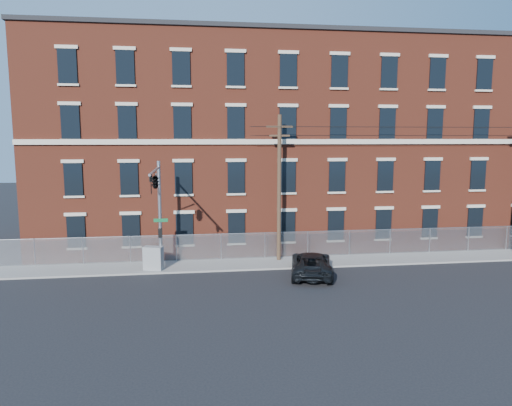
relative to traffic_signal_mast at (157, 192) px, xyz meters
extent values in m
plane|color=black|center=(6.00, -2.18, -5.39)|extent=(140.00, 140.00, 0.00)
cube|color=gray|center=(18.00, 2.82, -5.33)|extent=(65.00, 3.00, 0.12)
cube|color=maroon|center=(18.00, 11.82, 2.61)|extent=(55.00, 14.00, 16.00)
cube|color=black|center=(18.00, 11.82, 10.76)|extent=(55.30, 14.30, 0.30)
cube|color=beige|center=(18.00, 4.74, 2.91)|extent=(55.00, 0.18, 0.35)
cube|color=black|center=(-5.83, 4.76, -3.19)|extent=(1.20, 0.10, 2.20)
cube|color=black|center=(-5.83, 4.76, 0.41)|extent=(1.20, 0.10, 2.20)
cube|color=black|center=(-5.83, 4.76, 4.21)|extent=(1.20, 0.10, 2.20)
cube|color=black|center=(-5.83, 4.76, 7.81)|extent=(1.20, 0.10, 2.20)
cube|color=black|center=(-2.17, 4.76, -3.19)|extent=(1.20, 0.10, 2.20)
cube|color=black|center=(-2.17, 4.76, 0.41)|extent=(1.20, 0.10, 2.20)
cube|color=black|center=(-2.17, 4.76, 4.21)|extent=(1.20, 0.10, 2.20)
cube|color=black|center=(-2.17, 4.76, 7.81)|extent=(1.20, 0.10, 2.20)
cube|color=black|center=(1.50, 4.76, -3.19)|extent=(1.20, 0.10, 2.20)
cube|color=black|center=(1.50, 4.76, 0.41)|extent=(1.20, 0.10, 2.20)
cube|color=black|center=(1.50, 4.76, 4.21)|extent=(1.20, 0.10, 2.20)
cube|color=black|center=(1.50, 4.76, 7.81)|extent=(1.20, 0.10, 2.20)
cube|color=black|center=(5.17, 4.76, -3.19)|extent=(1.20, 0.10, 2.20)
cube|color=black|center=(5.17, 4.76, 0.41)|extent=(1.20, 0.10, 2.20)
cube|color=black|center=(5.17, 4.76, 4.21)|extent=(1.20, 0.10, 2.20)
cube|color=black|center=(5.17, 4.76, 7.81)|extent=(1.20, 0.10, 2.20)
cube|color=black|center=(8.83, 4.76, -3.19)|extent=(1.20, 0.10, 2.20)
cube|color=black|center=(8.83, 4.76, 0.41)|extent=(1.20, 0.10, 2.20)
cube|color=black|center=(8.83, 4.76, 4.21)|extent=(1.20, 0.10, 2.20)
cube|color=black|center=(8.83, 4.76, 7.81)|extent=(1.20, 0.10, 2.20)
cube|color=black|center=(12.50, 4.76, -3.19)|extent=(1.20, 0.10, 2.20)
cube|color=black|center=(12.50, 4.76, 0.41)|extent=(1.20, 0.10, 2.20)
cube|color=black|center=(12.50, 4.76, 4.21)|extent=(1.20, 0.10, 2.20)
cube|color=black|center=(12.50, 4.76, 7.81)|extent=(1.20, 0.10, 2.20)
cube|color=black|center=(16.17, 4.76, -3.19)|extent=(1.20, 0.10, 2.20)
cube|color=black|center=(16.17, 4.76, 0.41)|extent=(1.20, 0.10, 2.20)
cube|color=black|center=(16.17, 4.76, 4.21)|extent=(1.20, 0.10, 2.20)
cube|color=black|center=(16.17, 4.76, 7.81)|extent=(1.20, 0.10, 2.20)
cube|color=black|center=(19.83, 4.76, -3.19)|extent=(1.20, 0.10, 2.20)
cube|color=black|center=(19.83, 4.76, 0.41)|extent=(1.20, 0.10, 2.20)
cube|color=black|center=(19.83, 4.76, 4.21)|extent=(1.20, 0.10, 2.20)
cube|color=black|center=(19.83, 4.76, 7.81)|extent=(1.20, 0.10, 2.20)
cube|color=black|center=(23.50, 4.76, -3.19)|extent=(1.20, 0.10, 2.20)
cube|color=black|center=(23.50, 4.76, 0.41)|extent=(1.20, 0.10, 2.20)
cube|color=black|center=(23.50, 4.76, 4.21)|extent=(1.20, 0.10, 2.20)
cube|color=black|center=(23.50, 4.76, 7.81)|extent=(1.20, 0.10, 2.20)
cube|color=#A5A8AD|center=(18.00, 4.12, -4.37)|extent=(59.00, 0.02, 1.80)
cylinder|color=#9EA0A5|center=(18.00, 4.12, -3.47)|extent=(59.00, 0.04, 0.04)
cylinder|color=#9EA0A5|center=(-8.39, 4.12, -4.37)|extent=(0.06, 0.06, 1.85)
cylinder|color=#9EA0A5|center=(-5.29, 4.12, -4.37)|extent=(0.06, 0.06, 1.85)
cylinder|color=#9EA0A5|center=(-2.18, 4.12, -4.37)|extent=(0.06, 0.06, 1.85)
cylinder|color=#9EA0A5|center=(0.92, 4.12, -4.37)|extent=(0.06, 0.06, 1.85)
cylinder|color=#9EA0A5|center=(4.03, 4.12, -4.37)|extent=(0.06, 0.06, 1.85)
cylinder|color=#9EA0A5|center=(7.13, 4.12, -4.37)|extent=(0.06, 0.06, 1.85)
cylinder|color=#9EA0A5|center=(10.24, 4.12, -4.37)|extent=(0.06, 0.06, 1.85)
cylinder|color=#9EA0A5|center=(13.34, 4.12, -4.37)|extent=(0.06, 0.06, 1.85)
cylinder|color=#9EA0A5|center=(16.45, 4.12, -4.37)|extent=(0.06, 0.06, 1.85)
cylinder|color=#9EA0A5|center=(19.55, 4.12, -4.37)|extent=(0.06, 0.06, 1.85)
cylinder|color=#9EA0A5|center=(22.66, 4.12, -4.37)|extent=(0.06, 0.06, 1.85)
cylinder|color=#9EA0A5|center=(25.76, 4.12, -4.37)|extent=(0.06, 0.06, 1.85)
cylinder|color=#9EA0A5|center=(0.00, 2.32, -1.77)|extent=(0.22, 0.22, 7.00)
cylinder|color=#9EA0A5|center=(0.00, 2.32, -5.07)|extent=(0.50, 0.50, 0.40)
cylinder|color=#9EA0A5|center=(0.00, -0.93, 1.33)|extent=(0.14, 6.50, 0.14)
cylinder|color=#9EA0A5|center=(0.00, 1.12, 0.33)|extent=(0.08, 2.18, 1.56)
cube|color=#0C592D|center=(0.05, 2.17, -2.07)|extent=(0.90, 0.03, 0.22)
cube|color=black|center=(0.00, 2.07, -2.87)|extent=(0.25, 0.25, 0.60)
imported|color=black|center=(0.00, -3.48, 0.78)|extent=(0.16, 0.20, 1.00)
imported|color=black|center=(0.00, -0.68, 0.78)|extent=(0.53, 2.48, 1.00)
cylinder|color=#463423|center=(8.00, 3.42, -0.27)|extent=(0.28, 0.28, 10.00)
cube|color=#463423|center=(8.00, 3.42, 3.93)|extent=(1.80, 0.12, 0.12)
cube|color=#463423|center=(8.00, 3.42, 3.33)|extent=(1.40, 0.12, 0.12)
imported|color=black|center=(9.43, -0.17, -4.65)|extent=(3.55, 5.71, 1.47)
cube|color=gray|center=(-0.47, 2.02, -4.51)|extent=(1.34, 0.95, 1.52)
camera|label=1|loc=(2.16, -28.18, 3.18)|focal=33.07mm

